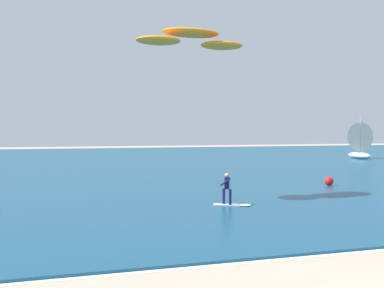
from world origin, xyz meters
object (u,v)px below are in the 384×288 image
at_px(kitesurfer, 231,194).
at_px(sailboat_far_left, 357,140).
at_px(kite, 191,39).
at_px(marker_buoy, 329,181).

distance_m(kitesurfer, sailboat_far_left, 45.54).
distance_m(kitesurfer, kite, 9.09).
xyz_separation_m(sailboat_far_left, marker_buoy, (-22.00, -26.45, -2.23)).
distance_m(kite, marker_buoy, 14.36).
bearing_deg(marker_buoy, sailboat_far_left, 50.24).
height_order(kitesurfer, sailboat_far_left, sailboat_far_left).
bearing_deg(marker_buoy, kite, -165.55).
bearing_deg(kite, marker_buoy, 14.45).
height_order(kite, sailboat_far_left, kite).
bearing_deg(kite, kitesurfer, -69.91).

